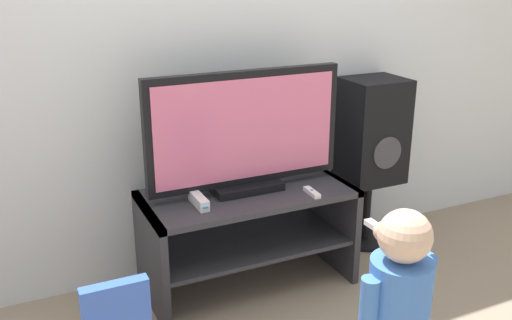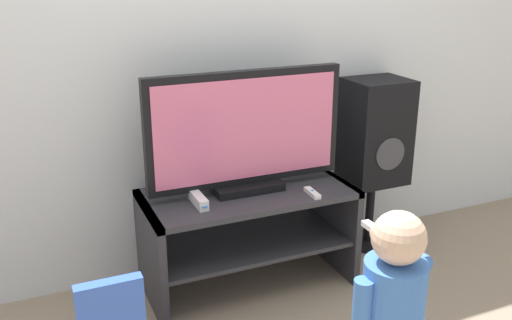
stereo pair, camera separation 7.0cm
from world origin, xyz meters
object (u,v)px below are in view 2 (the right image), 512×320
object	(u,v)px
television	(246,133)
remote_primary	(312,193)
game_console	(198,200)
speaker_tower	(375,136)
child	(391,303)

from	to	relation	value
television	remote_primary	size ratio (longest dim) A/B	7.65
game_console	speaker_tower	size ratio (longest dim) A/B	0.18
speaker_tower	remote_primary	bearing A→B (deg)	-151.64
remote_primary	child	size ratio (longest dim) A/B	0.15
child	speaker_tower	bearing A→B (deg)	57.90
child	speaker_tower	xyz separation A→B (m)	(0.77, 1.22, 0.17)
game_console	speaker_tower	world-z (taller)	speaker_tower
television	remote_primary	world-z (taller)	television
child	television	bearing A→B (deg)	94.24
television	speaker_tower	distance (m)	0.87
television	speaker_tower	xyz separation A→B (m)	(0.85, 0.11, -0.15)
television	remote_primary	bearing A→B (deg)	-36.03
television	game_console	size ratio (longest dim) A/B	5.50
game_console	remote_primary	distance (m)	0.56
remote_primary	speaker_tower	xyz separation A→B (m)	(0.58, 0.31, 0.14)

